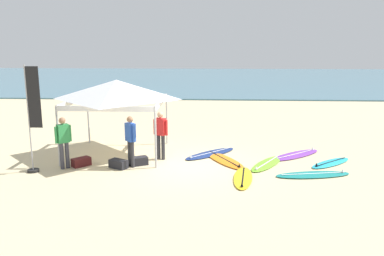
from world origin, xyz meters
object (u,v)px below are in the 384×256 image
Objects in this scene: canopy_tent at (117,90)px; surfboard_lime at (267,164)px; surfboard_orange at (224,160)px; gear_bag_near_tent at (139,161)px; person_green at (63,139)px; gear_bag_on_sand at (118,164)px; gear_bag_by_pole at (81,162)px; surfboard_purple at (296,155)px; person_red at (161,132)px; person_blue at (131,138)px; surfboard_cyan at (331,163)px; banner_flag at (33,124)px; surfboard_navy at (210,154)px; surfboard_teal at (313,175)px; surfboard_yellow at (243,178)px.

surfboard_lime is at bearing -11.89° from canopy_tent.
gear_bag_near_tent reaches higher than surfboard_orange.
canopy_tent is 1.96× the size of person_green.
person_green is 2.85× the size of gear_bag_on_sand.
gear_bag_on_sand is (-0.60, -0.36, 0.00)m from gear_bag_near_tent.
gear_bag_by_pole is (-6.23, -0.45, 0.10)m from surfboard_lime.
gear_bag_by_pole is (-7.45, -1.62, 0.10)m from surfboard_purple.
person_blue is at bearing -134.04° from person_red.
surfboard_purple is 1.22× the size of surfboard_cyan.
banner_flag is 3.55m from gear_bag_near_tent.
surfboard_orange is at bearing 177.15° from surfboard_cyan.
surfboard_lime and surfboard_navy have the same top height.
surfboard_teal is 1.16× the size of surfboard_lime.
gear_bag_on_sand is at bearing -155.94° from person_blue.
gear_bag_on_sand is (-4.02, 0.87, 0.10)m from surfboard_yellow.
person_red is at bearing 22.01° from person_green.
surfboard_purple is at bearing 14.28° from gear_bag_near_tent.
canopy_tent is 1.82× the size of surfboard_cyan.
gear_bag_on_sand is at bearing -149.50° from gear_bag_near_tent.
canopy_tent is at bearing 161.70° from surfboard_teal.
person_blue is at bearing 163.95° from surfboard_yellow.
gear_bag_on_sand reaches higher than surfboard_yellow.
surfboard_cyan is at bearing 54.71° from surfboard_teal.
person_blue is 2.85× the size of gear_bag_near_tent.
gear_bag_near_tent is (-6.53, -0.45, 0.10)m from surfboard_cyan.
person_green reaches higher than surfboard_teal.
gear_bag_near_tent is at bearing 171.73° from surfboard_teal.
gear_bag_near_tent is 1.91m from gear_bag_by_pole.
gear_bag_near_tent is at bearing -165.72° from surfboard_purple.
surfboard_purple is at bearing 91.82° from surfboard_teal.
gear_bag_by_pole is at bearing -173.93° from gear_bag_near_tent.
surfboard_lime is 7.70m from banner_flag.
surfboard_lime is (5.32, -1.12, -2.35)m from canopy_tent.
gear_bag_near_tent is at bearing 40.60° from person_blue.
surfboard_yellow is 0.63× the size of banner_flag.
gear_bag_on_sand is at bearing -173.03° from surfboard_lime.
surfboard_yellow and surfboard_cyan have the same top height.
surfboard_orange is 3.36m from person_blue.
person_blue reaches higher than surfboard_navy.
surfboard_purple and surfboard_cyan have the same top height.
gear_bag_by_pole reaches higher than surfboard_purple.
canopy_tent is 2.89m from gear_bag_by_pole.
person_red is at bearing 177.31° from surfboard_cyan.
surfboard_teal is at bearing -2.38° from person_green.
gear_bag_by_pole is (-1.69, -0.02, -0.85)m from person_blue.
gear_bag_near_tent is at bearing -132.55° from person_red.
canopy_tent is 1.96× the size of person_blue.
surfboard_yellow is at bearing -12.18° from gear_bag_on_sand.
person_blue is 0.95m from gear_bag_on_sand.
canopy_tent is 5.63m from surfboard_yellow.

